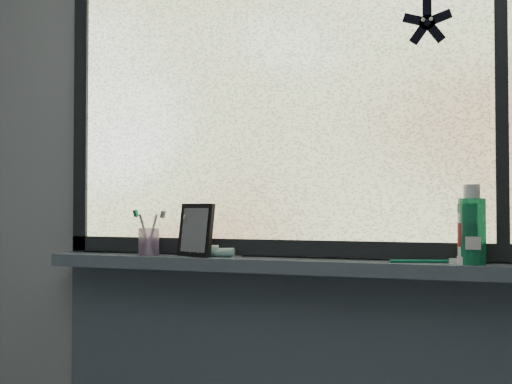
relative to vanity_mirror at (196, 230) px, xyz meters
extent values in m
cube|color=#9EA3A8|center=(0.32, 0.08, 0.15)|extent=(3.00, 0.01, 2.50)
cube|color=#4E5A69|center=(0.32, 0.00, -0.10)|extent=(1.62, 0.14, 0.04)
cube|color=silver|center=(0.32, 0.06, 0.43)|extent=(1.50, 0.01, 1.00)
cube|color=black|center=(0.32, 0.05, -0.05)|extent=(1.60, 0.03, 0.05)
cube|color=black|center=(-0.46, 0.05, 0.43)|extent=(0.05, 0.03, 1.10)
cube|color=black|center=(0.92, 0.05, 0.43)|extent=(0.03, 0.03, 1.00)
cube|color=black|center=(0.00, 0.00, 0.00)|extent=(0.15, 0.11, 0.17)
cylinder|color=#C8A1D6|center=(-0.16, -0.01, -0.04)|extent=(0.07, 0.07, 0.09)
cylinder|color=#1D9660|center=(0.83, -0.01, 0.03)|extent=(0.09, 0.09, 0.18)
cylinder|color=silver|center=(0.82, -0.01, 0.00)|extent=(0.06, 0.06, 0.12)
camera|label=1|loc=(0.73, -1.69, 0.08)|focal=40.00mm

